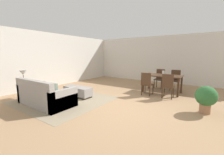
# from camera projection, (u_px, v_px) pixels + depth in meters

# --- Properties ---
(ground_plane) EXTENTS (10.80, 10.80, 0.00)m
(ground_plane) POSITION_uv_depth(u_px,v_px,m) (119.00, 107.00, 4.52)
(ground_plane) COLOR #9E7A56
(wall_back) EXTENTS (9.00, 0.12, 2.70)m
(wall_back) POSITION_uv_depth(u_px,v_px,m) (164.00, 59.00, 8.40)
(wall_back) COLOR silver
(wall_back) RESTS_ON ground_plane
(wall_left) EXTENTS (0.12, 11.00, 2.70)m
(wall_left) POSITION_uv_depth(u_px,v_px,m) (48.00, 60.00, 7.22)
(wall_left) COLOR silver
(wall_left) RESTS_ON ground_plane
(area_rug) EXTENTS (3.00, 2.80, 0.01)m
(area_rug) POSITION_uv_depth(u_px,v_px,m) (64.00, 100.00, 5.21)
(area_rug) COLOR gray
(area_rug) RESTS_ON ground_plane
(couch) EXTENTS (1.91, 0.95, 0.86)m
(couch) POSITION_uv_depth(u_px,v_px,m) (45.00, 96.00, 4.68)
(couch) COLOR gray
(couch) RESTS_ON ground_plane
(ottoman_table) EXTENTS (1.18, 0.46, 0.39)m
(ottoman_table) POSITION_uv_depth(u_px,v_px,m) (78.00, 91.00, 5.63)
(ottoman_table) COLOR gray
(ottoman_table) RESTS_ON ground_plane
(side_table) EXTENTS (0.40, 0.40, 0.54)m
(side_table) POSITION_uv_depth(u_px,v_px,m) (24.00, 87.00, 5.32)
(side_table) COLOR olive
(side_table) RESTS_ON ground_plane
(table_lamp) EXTENTS (0.26, 0.26, 0.52)m
(table_lamp) POSITION_uv_depth(u_px,v_px,m) (23.00, 73.00, 5.24)
(table_lamp) COLOR brown
(table_lamp) RESTS_ON side_table
(dining_table) EXTENTS (1.53, 0.87, 0.76)m
(dining_table) POSITION_uv_depth(u_px,v_px,m) (162.00, 77.00, 6.17)
(dining_table) COLOR #422B1C
(dining_table) RESTS_ON ground_plane
(dining_chair_near_left) EXTENTS (0.42, 0.42, 0.92)m
(dining_chair_near_left) POSITION_uv_depth(u_px,v_px,m) (147.00, 83.00, 5.74)
(dining_chair_near_left) COLOR #422B1C
(dining_chair_near_left) RESTS_ON ground_plane
(dining_chair_near_right) EXTENTS (0.42, 0.42, 0.92)m
(dining_chair_near_right) POSITION_uv_depth(u_px,v_px,m) (168.00, 85.00, 5.34)
(dining_chair_near_right) COLOR #422B1C
(dining_chair_near_right) RESTS_ON ground_plane
(dining_chair_far_left) EXTENTS (0.42, 0.42, 0.92)m
(dining_chair_far_left) POSITION_uv_depth(u_px,v_px,m) (160.00, 77.00, 7.06)
(dining_chair_far_left) COLOR #422B1C
(dining_chair_far_left) RESTS_ON ground_plane
(dining_chair_far_right) EXTENTS (0.42, 0.42, 0.92)m
(dining_chair_far_right) POSITION_uv_depth(u_px,v_px,m) (175.00, 79.00, 6.66)
(dining_chair_far_right) COLOR #422B1C
(dining_chair_far_right) RESTS_ON ground_plane
(vase_centerpiece) EXTENTS (0.10, 0.10, 0.19)m
(vase_centerpiece) POSITION_uv_depth(u_px,v_px,m) (163.00, 73.00, 6.10)
(vase_centerpiece) COLOR silver
(vase_centerpiece) RESTS_ON dining_table
(potted_plant) EXTENTS (0.55, 0.55, 0.77)m
(potted_plant) POSITION_uv_depth(u_px,v_px,m) (206.00, 97.00, 3.96)
(potted_plant) COLOR #996B4C
(potted_plant) RESTS_ON ground_plane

